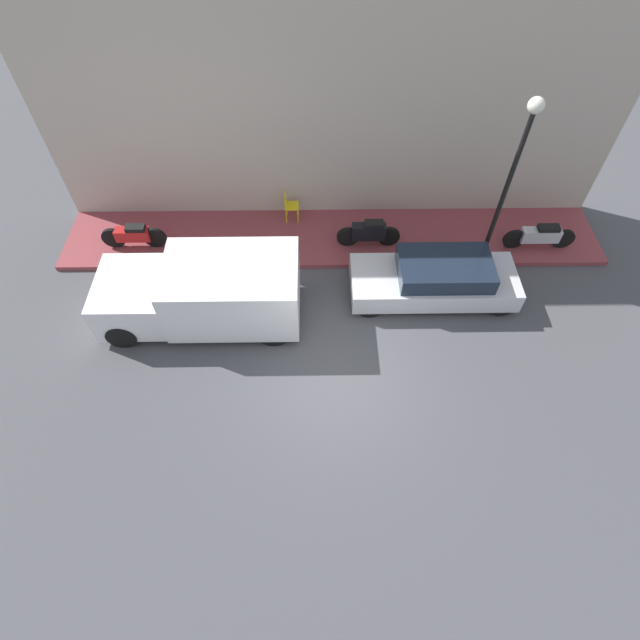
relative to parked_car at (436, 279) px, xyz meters
name	(u,v)px	position (x,y,z in m)	size (l,w,h in m)	color
ground_plane	(337,376)	(-2.56, 2.65, -0.60)	(60.00, 60.00, 0.00)	#47474C
sidewalk	(332,238)	(2.16, 2.65, -0.53)	(2.35, 15.49, 0.14)	brown
building_facade	(333,85)	(3.48, 2.65, 3.38)	(0.30, 15.49, 7.95)	#B2A899
parked_car	(436,279)	(0.00, 0.00, 0.00)	(1.63, 4.31, 1.23)	silver
delivery_van	(203,292)	(-0.65, 5.91, 0.32)	(2.07, 4.94, 1.78)	white
scooter_silver	(541,236)	(1.62, -3.21, -0.03)	(0.30, 2.02, 0.77)	#B7B7BF
motorcycle_red	(134,235)	(1.80, 8.25, -0.03)	(0.30, 1.82, 0.75)	#B21E1E
motorcycle_black	(369,233)	(1.78, 1.62, 0.00)	(0.30, 1.79, 0.85)	black
streetlamp	(517,159)	(1.23, -1.57, 2.75)	(0.36, 0.36, 4.69)	black
cafe_chair	(289,205)	(2.93, 3.88, 0.08)	(0.40, 0.40, 0.89)	yellow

